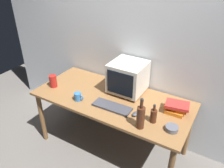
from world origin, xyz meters
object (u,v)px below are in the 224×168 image
Objects in this scene: crt_monitor at (128,77)px; keyboard at (112,107)px; book_stack at (176,108)px; bottle_tall at (141,117)px; cd_spindle at (172,128)px; mug at (78,97)px; computer_mouse at (136,114)px; bottle_short at (154,115)px; metal_canister at (53,81)px.

crt_monitor is 0.41m from keyboard.
crt_monitor is 1.50× the size of book_stack.
crt_monitor reaches higher than book_stack.
cd_spindle is at bearing 21.87° from bottle_tall.
bottle_tall is at bearing -4.50° from mug.
computer_mouse is 0.41m from book_stack.
mug is at bearing 175.50° from bottle_tall.
computer_mouse is at bearing 177.84° from bottle_short.
cd_spindle is (0.65, -0.02, 0.01)m from keyboard.
cd_spindle is (1.05, 0.05, -0.02)m from mug.
computer_mouse is (0.28, -0.36, -0.17)m from crt_monitor.
cd_spindle is at bearing -79.79° from book_stack.
bottle_tall is 0.31m from cd_spindle.
bottle_short is (0.08, 0.14, -0.05)m from bottle_tall.
crt_monitor reaches higher than cd_spindle.
mug is 0.45m from metal_canister.
crt_monitor is 0.64m from bottle_tall.
mug is at bearing -171.49° from keyboard.
metal_canister is at bearing 177.78° from keyboard.
bottle_tall is at bearing -119.04° from book_stack.
bottle_short is at bearing -0.25° from metal_canister.
book_stack is (0.60, 0.26, 0.05)m from keyboard.
keyboard is (0.01, -0.37, -0.18)m from crt_monitor.
mug is at bearing -131.53° from crt_monitor.
crt_monitor is at bearing 48.47° from mug.
metal_canister is at bearing 173.33° from bottle_tall.
computer_mouse is 0.19m from bottle_short.
crt_monitor reaches higher than bottle_short.
computer_mouse is 0.21m from bottle_tall.
computer_mouse is at bearing 0.06° from metal_canister.
bottle_tall is (0.39, -0.50, -0.07)m from crt_monitor.
crt_monitor is at bearing 169.96° from book_stack.
cd_spindle reaches higher than computer_mouse.
bottle_tall reaches higher than keyboard.
metal_canister is at bearing 178.67° from cd_spindle.
metal_canister is (-0.83, -0.36, -0.12)m from crt_monitor.
bottle_tall reaches higher than book_stack.
keyboard is 1.62× the size of book_stack.
mug is (-0.78, 0.06, -0.08)m from bottle_tall.
bottle_short reaches higher than mug.
bottle_short is 1.70× the size of cd_spindle.
computer_mouse is 1.11m from metal_canister.
cd_spindle is 1.49m from metal_canister.
book_stack is at bearing 9.87° from metal_canister.
mug reaches higher than cd_spindle.
book_stack is 1.46m from metal_canister.
mug is (-1.00, -0.33, -0.01)m from book_stack.
computer_mouse is (0.27, 0.01, 0.01)m from keyboard.
bottle_tall reaches higher than mug.
mug is 0.80× the size of metal_canister.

